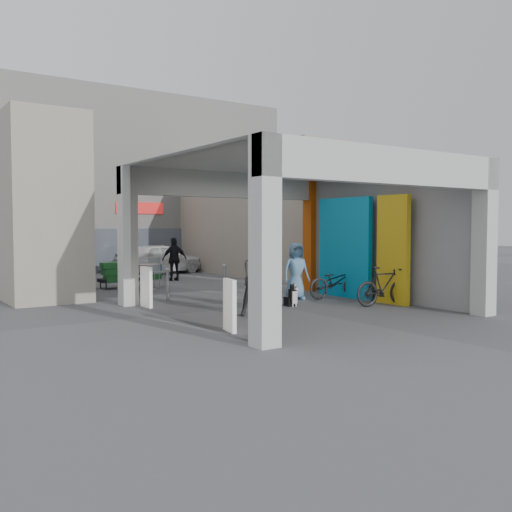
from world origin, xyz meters
TOP-DOWN VIEW (x-y plane):
  - ground at (0.00, 0.00)m, footprint 90.00×90.00m
  - arcade_canopy at (0.54, -0.82)m, footprint 6.40×6.45m
  - far_building at (-0.00, 13.99)m, footprint 18.00×4.08m
  - plaza_bldg_left at (-4.50, 7.50)m, footprint 2.00×9.00m
  - plaza_bldg_right at (4.50, 7.50)m, footprint 2.00×9.00m
  - bollard_left at (-1.75, 2.36)m, footprint 0.09×0.09m
  - bollard_center at (0.12, 2.48)m, footprint 0.09×0.09m
  - bollard_right at (1.65, 2.48)m, footprint 0.09×0.09m
  - advert_board_near at (-2.75, -2.48)m, footprint 0.20×0.55m
  - advert_board_far at (-2.75, 1.45)m, footprint 0.10×0.55m
  - cafe_set at (-1.26, 5.35)m, footprint 1.61×1.30m
  - produce_stand at (-1.72, 6.05)m, footprint 1.26×0.68m
  - crate_stack at (0.53, 8.32)m, footprint 0.53×0.47m
  - border_collie at (0.32, -0.45)m, footprint 0.22×0.43m
  - man_with_dog at (-0.48, -0.44)m, footprint 0.75×0.61m
  - man_back_turned at (-1.22, -1.18)m, footprint 0.93×0.80m
  - man_elderly at (1.25, 0.56)m, footprint 0.83×0.62m
  - man_crates at (0.87, 7.29)m, footprint 0.96×0.48m
  - bicycle_front at (2.30, 0.13)m, footprint 1.80×0.71m
  - bicycle_rear at (2.30, -1.67)m, footprint 1.71×0.71m
  - white_van at (1.63, 10.28)m, footprint 4.07×2.44m

SIDE VIEW (x-z plane):
  - ground at x=0.00m, z-range 0.00..0.00m
  - border_collie at x=0.32m, z-range -0.06..0.53m
  - crate_stack at x=0.53m, z-range 0.00..0.56m
  - produce_stand at x=-1.72m, z-range -0.09..0.74m
  - cafe_set at x=-1.26m, z-range -0.14..0.83m
  - bollard_left at x=-1.75m, z-range 0.00..0.85m
  - bollard_center at x=0.12m, z-range 0.00..0.88m
  - bicycle_front at x=2.30m, z-range 0.00..0.93m
  - bollard_right at x=1.65m, z-range 0.00..0.96m
  - bicycle_rear at x=2.30m, z-range 0.00..0.99m
  - advert_board_near at x=-2.75m, z-range 0.01..1.01m
  - advert_board_far at x=-2.75m, z-range 0.01..1.01m
  - white_van at x=1.63m, z-range 0.00..1.30m
  - man_elderly at x=1.25m, z-range 0.00..1.55m
  - man_crates at x=0.87m, z-range 0.00..1.59m
  - man_back_turned at x=-1.22m, z-range 0.00..1.67m
  - man_with_dog at x=-0.48m, z-range 0.00..1.76m
  - arcade_canopy at x=0.54m, z-range -0.90..5.50m
  - plaza_bldg_left at x=-4.50m, z-range 0.00..5.00m
  - plaza_bldg_right at x=4.50m, z-range 0.00..5.00m
  - far_building at x=0.00m, z-range -0.01..7.99m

